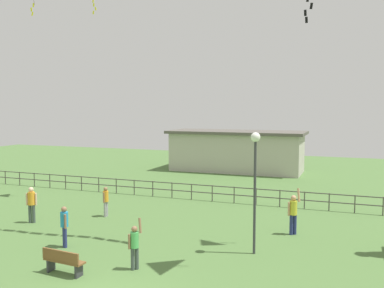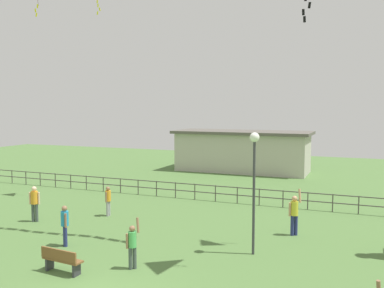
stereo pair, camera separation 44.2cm
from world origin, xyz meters
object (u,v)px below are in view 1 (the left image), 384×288
person_6 (135,244)px  person_5 (64,224)px  person_4 (31,202)px  park_bench (63,261)px  lamppost (255,166)px  person_3 (293,211)px  person_0 (106,200)px

person_6 → person_5: bearing=163.8°
person_4 → person_6: bearing=-24.8°
person_4 → person_5: (3.72, -2.36, -0.05)m
park_bench → person_5: (-1.71, 2.31, 0.47)m
park_bench → person_6: size_ratio=0.86×
lamppost → person_6: size_ratio=2.58×
person_5 → person_6: bearing=-16.2°
lamppost → person_3: size_ratio=2.26×
park_bench → person_4: size_ratio=0.89×
person_0 → person_3: size_ratio=0.74×
park_bench → person_0: size_ratio=1.01×
lamppost → person_0: size_ratio=3.04×
person_3 → person_5: (-8.20, -4.91, -0.08)m
lamppost → person_0: 8.98m
person_5 → person_6: 3.86m
person_0 → person_4: size_ratio=0.88×
lamppost → person_0: (-8.21, 2.70, -2.45)m
person_4 → person_5: bearing=-32.4°
lamppost → park_bench: 7.46m
park_bench → person_6: (2.00, 1.23, 0.43)m
lamppost → park_bench: (-5.44, -4.24, -2.86)m
person_4 → lamppost: bearing=-2.3°
person_3 → person_4: person_3 is taller
person_0 → park_bench: bearing=-68.2°
park_bench → person_6: 2.38m
lamppost → person_4: 11.13m
lamppost → person_3: lamppost is taller
lamppost → person_3: bearing=70.7°
person_3 → person_0: bearing=-178.3°
park_bench → person_0: bearing=111.8°
person_5 → person_6: (3.71, -1.08, -0.05)m
person_4 → person_6: 8.19m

